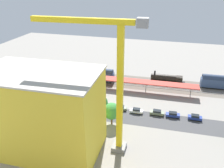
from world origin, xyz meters
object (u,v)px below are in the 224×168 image
(parked_car_3, at_px, (136,111))
(parked_car_4, at_px, (120,108))
(parked_car_0, at_px, (195,118))
(box_truck_1, at_px, (59,116))
(parked_car_1, at_px, (173,115))
(locomotive, at_px, (168,79))
(platform_canopy_near, at_px, (125,80))
(street_tree_0, at_px, (17,100))
(traffic_light, at_px, (112,112))
(tower_crane, at_px, (112,78))
(street_tree_2, at_px, (98,104))
(box_truck_0, at_px, (54,115))
(construction_building, at_px, (43,113))
(street_tree_4, at_px, (112,111))
(freight_coach_far, at_px, (92,74))
(street_tree_5, at_px, (26,98))
(parked_car_2, at_px, (157,113))
(parked_car_5, at_px, (103,106))
(passenger_coach, at_px, (222,82))
(street_tree_3, at_px, (30,96))

(parked_car_3, relative_size, parked_car_4, 0.96)
(parked_car_0, relative_size, box_truck_1, 0.52)
(parked_car_1, height_order, parked_car_4, parked_car_1)
(locomotive, bearing_deg, platform_canopy_near, 32.90)
(street_tree_0, xyz_separation_m, traffic_light, (-33.17, -0.89, -0.00))
(tower_crane, bearing_deg, box_truck_1, -23.29)
(tower_crane, distance_m, street_tree_2, 20.37)
(tower_crane, relative_size, box_truck_0, 3.47)
(locomotive, xyz_separation_m, construction_building, (29.33, 50.86, 8.90))
(street_tree_4, bearing_deg, parked_car_0, -160.08)
(parked_car_1, distance_m, box_truck_0, 38.61)
(street_tree_0, relative_size, street_tree_4, 0.85)
(freight_coach_far, bearing_deg, parked_car_1, 149.18)
(construction_building, relative_size, box_truck_1, 3.44)
(street_tree_5, bearing_deg, street_tree_2, -176.01)
(platform_canopy_near, height_order, parked_car_2, platform_canopy_near)
(locomotive, bearing_deg, box_truck_1, 49.79)
(freight_coach_far, height_order, parked_car_5, freight_coach_far)
(tower_crane, distance_m, street_tree_5, 37.37)
(locomotive, bearing_deg, parked_car_0, 110.35)
(parked_car_4, xyz_separation_m, traffic_light, (0.56, 8.44, 3.27))
(street_tree_2, xyz_separation_m, street_tree_5, (24.89, 1.74, -0.71))
(street_tree_5, bearing_deg, box_truck_0, 171.53)
(locomotive, distance_m, passenger_coach, 21.54)
(freight_coach_far, distance_m, street_tree_3, 31.45)
(parked_car_0, bearing_deg, construction_building, 31.73)
(street_tree_5, bearing_deg, platform_canopy_near, -138.07)
(parked_car_2, height_order, street_tree_3, street_tree_3)
(parked_car_5, bearing_deg, parked_car_1, -178.59)
(freight_coach_far, distance_m, parked_car_3, 31.83)
(parked_car_0, height_order, box_truck_1, box_truck_1)
(platform_canopy_near, height_order, parked_car_1, platform_canopy_near)
(street_tree_0, relative_size, street_tree_3, 0.73)
(locomotive, height_order, street_tree_4, street_tree_4)
(parked_car_4, relative_size, street_tree_0, 0.75)
(parked_car_5, bearing_deg, street_tree_5, 20.16)
(platform_canopy_near, bearing_deg, locomotive, -147.10)
(parked_car_5, relative_size, street_tree_3, 0.49)
(parked_car_1, relative_size, street_tree_4, 0.64)
(freight_coach_far, relative_size, street_tree_3, 2.31)
(passenger_coach, height_order, street_tree_0, street_tree_0)
(parked_car_3, xyz_separation_m, box_truck_1, (23.19, 10.70, 0.85))
(parked_car_4, distance_m, street_tree_2, 10.67)
(parked_car_0, bearing_deg, parked_car_4, 0.61)
(locomotive, relative_size, parked_car_0, 3.35)
(box_truck_1, relative_size, street_tree_3, 0.99)
(locomotive, distance_m, parked_car_1, 27.03)
(street_tree_2, bearing_deg, construction_building, 60.64)
(parked_car_3, bearing_deg, parked_car_0, -177.59)
(parked_car_3, height_order, street_tree_3, street_tree_3)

